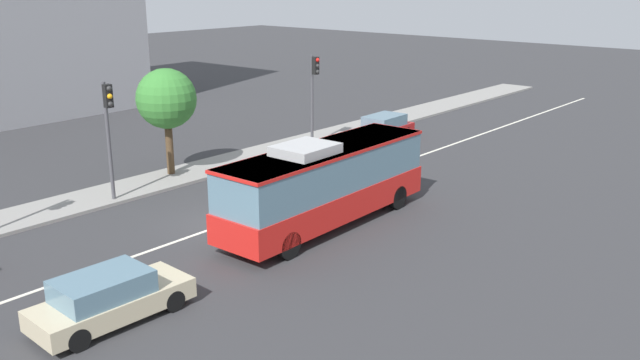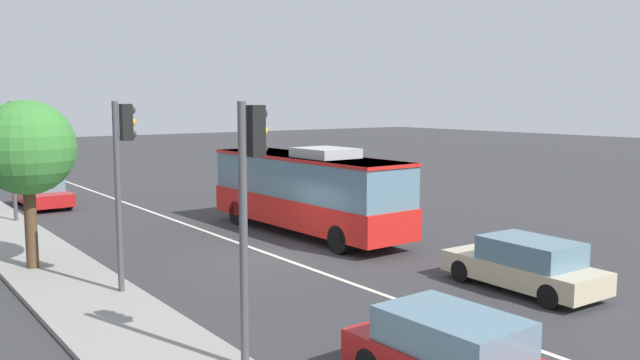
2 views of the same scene
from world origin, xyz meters
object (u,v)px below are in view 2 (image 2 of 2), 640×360
object	(u,v)px
transit_bus	(307,188)
traffic_light_near_corner	(16,140)
traffic_light_far_corner	(250,189)
traffic_light_mid_block	(123,164)
street_tree_kerbside_left	(27,149)
sedan_red_ahead	(42,192)
sedan_red	(459,357)
sedan_beige	(525,265)

from	to	relation	value
transit_bus	traffic_light_near_corner	xyz separation A→B (m)	(9.11, 8.63, 1.75)
transit_bus	traffic_light_far_corner	distance (m)	13.32
traffic_light_mid_block	street_tree_kerbside_left	distance (m)	4.33
traffic_light_far_corner	sedan_red_ahead	bearing A→B (deg)	85.83
transit_bus	sedan_red	world-z (taller)	transit_bus
traffic_light_mid_block	traffic_light_near_corner	bearing A→B (deg)	93.74
sedan_red	traffic_light_near_corner	xyz separation A→B (m)	(22.36, 2.64, 2.84)
traffic_light_far_corner	traffic_light_near_corner	bearing A→B (deg)	90.50
sedan_red_ahead	traffic_light_near_corner	world-z (taller)	traffic_light_near_corner
sedan_red_ahead	traffic_light_far_corner	bearing A→B (deg)	-6.04
sedan_red_ahead	traffic_light_far_corner	xyz separation A→B (m)	(-23.35, 1.64, 2.84)
traffic_light_near_corner	street_tree_kerbside_left	bearing A→B (deg)	-96.82
sedan_red_ahead	traffic_light_far_corner	distance (m)	23.58
sedan_beige	sedan_red_ahead	bearing A→B (deg)	19.13
sedan_beige	traffic_light_mid_block	world-z (taller)	traffic_light_mid_block
sedan_beige	street_tree_kerbside_left	world-z (taller)	street_tree_kerbside_left
sedan_red_ahead	street_tree_kerbside_left	xyz separation A→B (m)	(-12.95, 3.31, 3.06)
sedan_red_ahead	sedan_beige	world-z (taller)	same
transit_bus	sedan_red_ahead	distance (m)	14.84
sedan_red_ahead	sedan_beige	distance (m)	24.13
sedan_beige	traffic_light_far_corner	world-z (taller)	traffic_light_far_corner
traffic_light_near_corner	traffic_light_mid_block	distance (m)	12.96
traffic_light_near_corner	traffic_light_mid_block	world-z (taller)	same
sedan_red_ahead	traffic_light_mid_block	distance (m)	17.34
street_tree_kerbside_left	traffic_light_mid_block	bearing A→B (deg)	-159.96
sedan_beige	traffic_light_near_corner	xyz separation A→B (m)	(18.97, 9.07, 2.84)
transit_bus	traffic_light_mid_block	size ratio (longest dim) A/B	1.94
sedan_red_ahead	street_tree_kerbside_left	size ratio (longest dim) A/B	0.87
sedan_beige	transit_bus	bearing A→B (deg)	4.32
transit_bus	sedan_beige	size ratio (longest dim) A/B	2.21
sedan_red	traffic_light_near_corner	size ratio (longest dim) A/B	0.88
traffic_light_near_corner	sedan_red_ahead	bearing A→B (deg)	67.80
traffic_light_far_corner	street_tree_kerbside_left	xyz separation A→B (m)	(10.40, 1.67, 0.22)
traffic_light_far_corner	street_tree_kerbside_left	bearing A→B (deg)	98.95
sedan_beige	traffic_light_near_corner	distance (m)	21.22
transit_bus	sedan_red_ahead	size ratio (longest dim) A/B	2.21
sedan_red	street_tree_kerbside_left	size ratio (longest dim) A/B	0.87
transit_bus	traffic_light_mid_block	xyz separation A→B (m)	(-3.85, 8.59, 1.75)
sedan_red_ahead	traffic_light_near_corner	distance (m)	5.29
sedan_beige	street_tree_kerbside_left	size ratio (longest dim) A/B	0.87
sedan_red_ahead	sedan_beige	bearing A→B (deg)	15.37
sedan_red	traffic_light_far_corner	bearing A→B (deg)	-143.45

